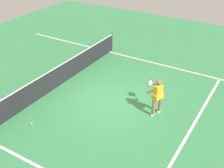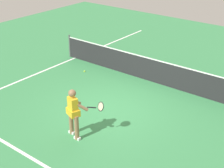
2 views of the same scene
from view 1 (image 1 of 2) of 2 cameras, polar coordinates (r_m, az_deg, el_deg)
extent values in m
plane|color=#38844C|center=(12.13, 0.24, -3.56)|extent=(24.46, 24.46, 0.00)
cube|color=white|center=(11.12, 15.37, -8.38)|extent=(8.58, 0.10, 0.01)
cube|color=white|center=(9.55, -13.62, -15.81)|extent=(0.10, 16.81, 0.01)
cube|color=white|center=(15.48, 8.43, 4.09)|extent=(0.10, 16.81, 0.01)
cylinder|color=#4C4C51|center=(16.66, 0.04, 8.34)|extent=(0.08, 0.08, 1.06)
cube|color=#232326|center=(13.33, -10.19, 1.65)|extent=(9.10, 0.02, 0.94)
cube|color=white|center=(13.11, -10.38, 3.52)|extent=(9.10, 0.02, 0.04)
cylinder|color=#8C6647|center=(11.23, 8.15, -4.56)|extent=(0.13, 0.13, 0.78)
cylinder|color=#8C6647|center=(11.46, 9.40, -3.90)|extent=(0.13, 0.13, 0.78)
cube|color=white|center=(11.44, 8.03, -6.00)|extent=(0.20, 0.10, 0.08)
cube|color=white|center=(11.66, 9.26, -5.32)|extent=(0.20, 0.10, 0.08)
cube|color=gold|center=(11.00, 9.04, -1.44)|extent=(0.37, 0.30, 0.52)
cube|color=gold|center=(11.10, 8.96, -2.31)|extent=(0.47, 0.40, 0.20)
sphere|color=#8C6647|center=(10.79, 9.21, 0.37)|extent=(0.22, 0.22, 0.22)
cylinder|color=#8C6647|center=(10.97, 7.95, -1.29)|extent=(0.13, 0.48, 0.37)
cylinder|color=#8C6647|center=(11.17, 9.01, -0.78)|extent=(0.40, 0.40, 0.37)
cylinder|color=black|center=(11.46, 8.66, -0.10)|extent=(0.13, 0.29, 0.14)
torus|color=black|center=(11.67, 7.57, 0.22)|extent=(0.31, 0.21, 0.28)
cylinder|color=beige|center=(11.67, 7.57, 0.22)|extent=(0.26, 0.17, 0.23)
sphere|color=#D1E533|center=(11.33, -15.55, -7.42)|extent=(0.07, 0.07, 0.07)
camera|label=2|loc=(15.19, 44.22, 18.90)|focal=54.72mm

